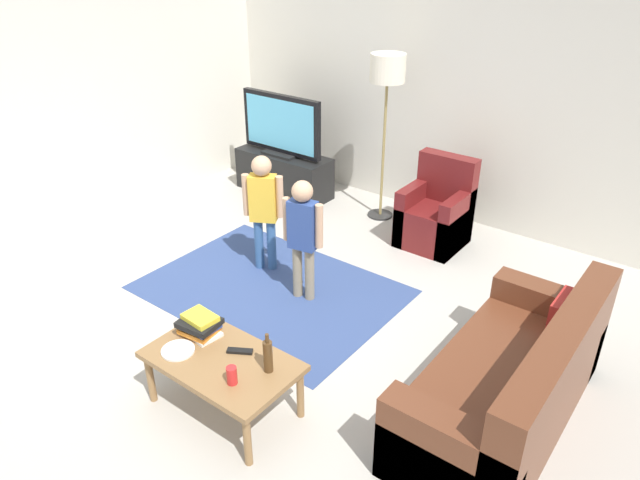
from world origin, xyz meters
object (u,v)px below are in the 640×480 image
(tv_stand, at_px, (284,174))
(child_near_tv, at_px, (263,203))
(child_center, at_px, (303,230))
(plate, at_px, (178,350))
(coffee_table, at_px, (222,365))
(tv_remote, at_px, (240,351))
(book_stack, at_px, (200,325))
(soda_can, at_px, (232,375))
(armchair, at_px, (437,216))
(bottle, at_px, (268,356))
(floor_lamp, at_px, (387,78))
(tv, at_px, (281,126))
(couch, at_px, (515,388))

(tv_stand, height_order, child_near_tv, child_near_tv)
(child_center, distance_m, plate, 1.52)
(coffee_table, xyz_separation_m, tv_remote, (0.05, 0.12, 0.06))
(book_stack, bearing_deg, soda_can, -22.63)
(book_stack, xyz_separation_m, tv_remote, (0.34, 0.03, -0.07))
(armchair, bearing_deg, tv_stand, 178.91)
(armchair, relative_size, coffee_table, 0.90)
(armchair, relative_size, book_stack, 3.18)
(bottle, height_order, tv_remote, bottle)
(child_near_tv, xyz_separation_m, bottle, (1.35, -1.45, -0.14))
(floor_lamp, height_order, bottle, floor_lamp)
(tv_stand, relative_size, child_center, 1.09)
(tv_stand, bearing_deg, tv_remote, -54.12)
(coffee_table, relative_size, book_stack, 3.53)
(child_center, relative_size, plate, 5.00)
(tv, xyz_separation_m, book_stack, (1.77, -2.92, -0.35))
(child_near_tv, bearing_deg, soda_can, -53.28)
(tv, height_order, coffee_table, tv)
(tv_stand, distance_m, tv_remote, 3.61)
(soda_can, bearing_deg, tv_stand, 125.84)
(armchair, height_order, book_stack, armchair)
(bottle, distance_m, tv_remote, 0.29)
(tv, xyz_separation_m, plate, (1.78, -3.14, -0.42))
(child_near_tv, distance_m, coffee_table, 1.89)
(tv, relative_size, couch, 0.61)
(book_stack, bearing_deg, armchair, 84.15)
(plate, bearing_deg, tv_stand, 119.43)
(couch, bearing_deg, soda_can, -139.60)
(book_stack, distance_m, tv_remote, 0.35)
(tv, relative_size, armchair, 1.22)
(armchair, bearing_deg, child_near_tv, -125.58)
(floor_lamp, distance_m, child_near_tv, 1.87)
(floor_lamp, distance_m, book_stack, 3.30)
(child_center, bearing_deg, child_near_tv, 163.67)
(bottle, height_order, plate, bottle)
(couch, height_order, child_center, child_center)
(bottle, bearing_deg, coffee_table, -162.65)
(child_center, height_order, plate, child_center)
(armchair, distance_m, plate, 3.14)
(floor_lamp, distance_m, soda_can, 3.62)
(child_near_tv, bearing_deg, bottle, -47.16)
(soda_can, bearing_deg, child_center, 113.37)
(floor_lamp, distance_m, bottle, 3.43)
(tv_stand, xyz_separation_m, floor_lamp, (1.29, 0.15, 1.30))
(tv_stand, distance_m, bottle, 3.79)
(soda_can, bearing_deg, child_near_tv, 126.72)
(coffee_table, height_order, book_stack, book_stack)
(floor_lamp, bearing_deg, soda_can, -73.28)
(plate, bearing_deg, couch, 31.88)
(tv_stand, bearing_deg, couch, -28.84)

